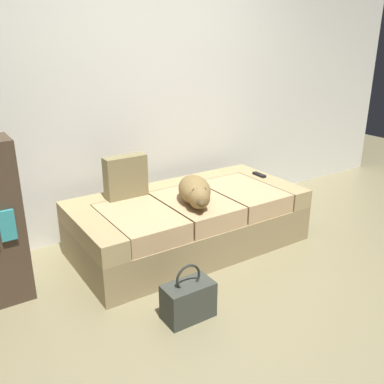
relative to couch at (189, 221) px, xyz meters
name	(u,v)px	position (x,y,z in m)	size (l,w,h in m)	color
ground_plane	(272,305)	(0.00, -1.02, -0.22)	(10.00, 10.00, 0.00)	#817754
back_wall	(145,70)	(0.00, 0.70, 1.18)	(6.40, 0.10, 2.80)	silver
couch	(189,221)	(0.00, 0.00, 0.00)	(1.89, 0.93, 0.45)	#917D54
dog_tan	(195,191)	(-0.04, -0.15, 0.33)	(0.40, 0.56, 0.20)	olive
tv_remote	(259,175)	(0.83, 0.08, 0.24)	(0.04, 0.15, 0.02)	black
throw_pillow	(126,177)	(-0.43, 0.26, 0.40)	(0.34, 0.12, 0.34)	olive
handbag	(188,300)	(-0.53, -0.82, -0.10)	(0.32, 0.18, 0.38)	#373B32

